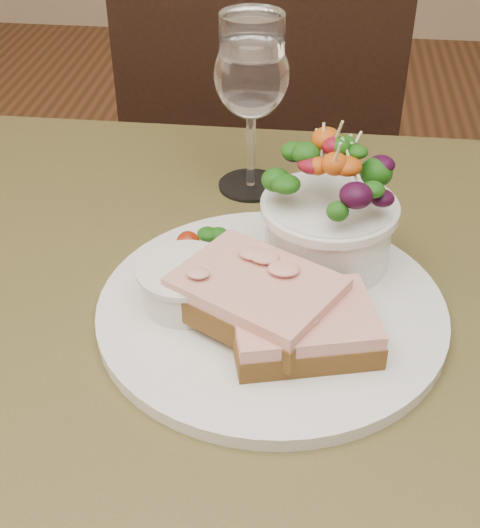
# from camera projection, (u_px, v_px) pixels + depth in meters

# --- Properties ---
(cafe_table) EXTENTS (0.80, 0.80, 0.75)m
(cafe_table) POSITION_uv_depth(u_px,v_px,m) (235.00, 426.00, 0.66)
(cafe_table) COLOR #47431E
(cafe_table) RESTS_ON ground
(chair_far) EXTENTS (0.46, 0.46, 0.90)m
(chair_far) POSITION_uv_depth(u_px,v_px,m) (256.00, 261.00, 1.48)
(chair_far) COLOR black
(chair_far) RESTS_ON ground
(dinner_plate) EXTENTS (0.30, 0.30, 0.01)m
(dinner_plate) POSITION_uv_depth(u_px,v_px,m) (271.00, 310.00, 0.63)
(dinner_plate) COLOR white
(dinner_plate) RESTS_ON cafe_table
(sandwich_front) EXTENTS (0.13, 0.11, 0.03)m
(sandwich_front) POSITION_uv_depth(u_px,v_px,m) (303.00, 326.00, 0.58)
(sandwich_front) COLOR #432912
(sandwich_front) RESTS_ON dinner_plate
(sandwich_back) EXTENTS (0.16, 0.14, 0.03)m
(sandwich_back) POSITION_uv_depth(u_px,v_px,m) (257.00, 296.00, 0.59)
(sandwich_back) COLOR #432912
(sandwich_back) RESTS_ON dinner_plate
(ramekin) EXTENTS (0.08, 0.08, 0.04)m
(ramekin) POSITION_uv_depth(u_px,v_px,m) (186.00, 283.00, 0.61)
(ramekin) COLOR silver
(ramekin) RESTS_ON dinner_plate
(salad_bowl) EXTENTS (0.11, 0.11, 0.13)m
(salad_bowl) POSITION_uv_depth(u_px,v_px,m) (330.00, 204.00, 0.64)
(salad_bowl) COLOR white
(salad_bowl) RESTS_ON dinner_plate
(garnish) EXTENTS (0.05, 0.04, 0.02)m
(garnish) POSITION_uv_depth(u_px,v_px,m) (200.00, 242.00, 0.68)
(garnish) COLOR #11370A
(garnish) RESTS_ON dinner_plate
(wine_glass) EXTENTS (0.08, 0.08, 0.18)m
(wine_glass) POSITION_uv_depth(u_px,v_px,m) (252.00, 80.00, 0.73)
(wine_glass) COLOR white
(wine_glass) RESTS_ON cafe_table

